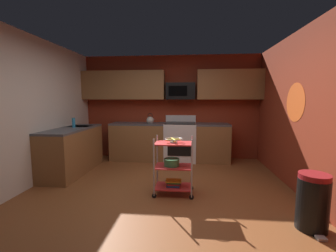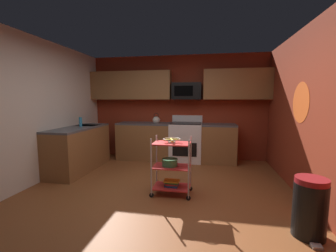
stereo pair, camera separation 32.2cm
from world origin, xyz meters
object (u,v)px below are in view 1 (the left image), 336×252
(dish_soap_bottle, at_px, (74,123))
(fruit_bowl, at_px, (174,140))
(mixing_bowl_large, at_px, (172,162))
(microwave, at_px, (181,91))
(book_stack, at_px, (174,183))
(rolling_cart, at_px, (174,166))
(trash_can, at_px, (313,202))
(oven_range, at_px, (180,141))
(kettle, at_px, (150,120))

(dish_soap_bottle, bearing_deg, fruit_bowl, -25.01)
(mixing_bowl_large, relative_size, dish_soap_bottle, 1.26)
(microwave, bearing_deg, book_stack, -90.58)
(book_stack, bearing_deg, rolling_cart, -153.43)
(dish_soap_bottle, relative_size, trash_can, 0.30)
(microwave, bearing_deg, fruit_bowl, -90.58)
(fruit_bowl, relative_size, book_stack, 1.08)
(microwave, xyz_separation_m, trash_can, (1.64, -2.94, -1.37))
(mixing_bowl_large, bearing_deg, oven_range, 88.50)
(oven_range, relative_size, rolling_cart, 1.20)
(kettle, height_order, trash_can, kettle)
(microwave, height_order, dish_soap_bottle, microwave)
(microwave, relative_size, dish_soap_bottle, 3.50)
(oven_range, distance_m, trash_can, 3.28)
(microwave, distance_m, book_stack, 2.61)
(kettle, xyz_separation_m, dish_soap_bottle, (-1.43, -1.01, 0.02))
(microwave, xyz_separation_m, kettle, (-0.74, -0.11, -0.70))
(fruit_bowl, height_order, mixing_bowl_large, fruit_bowl)
(oven_range, xyz_separation_m, dish_soap_bottle, (-2.17, -1.01, 0.54))
(fruit_bowl, height_order, dish_soap_bottle, dish_soap_bottle)
(kettle, bearing_deg, rolling_cart, -70.31)
(oven_range, relative_size, dish_soap_bottle, 5.50)
(rolling_cart, height_order, book_stack, rolling_cart)
(rolling_cart, relative_size, trash_can, 1.39)
(mixing_bowl_large, relative_size, book_stack, 1.00)
(oven_range, bearing_deg, mixing_bowl_large, -91.50)
(oven_range, distance_m, rolling_cart, 2.02)
(oven_range, distance_m, mixing_bowl_large, 2.02)
(oven_range, relative_size, book_stack, 4.35)
(dish_soap_bottle, height_order, trash_can, dish_soap_bottle)
(microwave, height_order, rolling_cart, microwave)
(rolling_cart, xyz_separation_m, book_stack, (0.00, 0.00, -0.27))
(oven_range, distance_m, fruit_bowl, 2.06)
(rolling_cart, distance_m, mixing_bowl_large, 0.07)
(dish_soap_bottle, bearing_deg, trash_can, -25.61)
(microwave, bearing_deg, dish_soap_bottle, -152.80)
(kettle, bearing_deg, book_stack, -70.31)
(microwave, xyz_separation_m, dish_soap_bottle, (-2.17, -1.12, -0.68))
(fruit_bowl, relative_size, kettle, 1.03)
(oven_range, distance_m, book_stack, 2.04)
(microwave, height_order, mixing_bowl_large, microwave)
(rolling_cart, relative_size, mixing_bowl_large, 3.63)
(microwave, height_order, book_stack, microwave)
(book_stack, bearing_deg, microwave, 89.42)
(fruit_bowl, xyz_separation_m, trash_can, (1.66, -0.82, -0.55))
(fruit_bowl, bearing_deg, mixing_bowl_large, 180.00)
(fruit_bowl, distance_m, book_stack, 0.70)
(kettle, bearing_deg, mixing_bowl_large, -71.09)
(trash_can, bearing_deg, oven_range, 119.98)
(book_stack, bearing_deg, fruit_bowl, -153.43)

